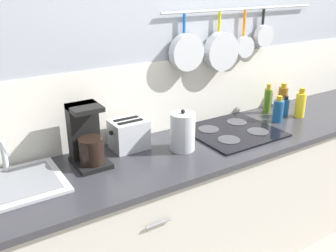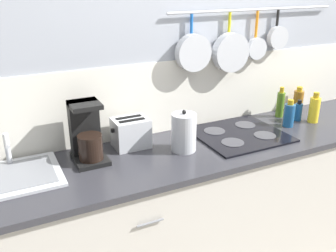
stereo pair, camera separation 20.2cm
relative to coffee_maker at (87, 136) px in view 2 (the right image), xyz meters
name	(u,v)px [view 2 (the right image)]	position (x,y,z in m)	size (l,w,h in m)	color
ground_plane	(240,252)	(0.98, -0.14, -1.03)	(12.00, 12.00, 0.00)	#9E9384
wall_back	(222,66)	(0.98, 0.20, 0.24)	(7.20, 0.15, 2.60)	#999EA8
cabinet_base	(244,200)	(0.98, -0.14, -0.60)	(3.24, 0.59, 0.86)	#B7B2A8
countertop	(250,139)	(0.98, -0.14, -0.15)	(3.28, 0.61, 0.03)	#2D2D33
sink_basin	(13,175)	(-0.39, -0.04, -0.12)	(0.45, 0.39, 0.18)	#B7BABF
coffee_maker	(87,136)	(0.00, 0.00, 0.00)	(0.17, 0.22, 0.32)	black
toaster	(131,133)	(0.26, 0.05, -0.05)	(0.22, 0.16, 0.17)	#B7BABF
kettle	(184,132)	(0.51, -0.13, -0.03)	(0.14, 0.14, 0.24)	#B7BABF
cooktop	(239,134)	(0.93, -0.10, -0.13)	(0.53, 0.49, 0.01)	black
bottle_sesame_oil	(289,115)	(1.31, -0.11, -0.05)	(0.07, 0.07, 0.18)	navy
bottle_cooking_wine	(280,104)	(1.38, 0.05, -0.04)	(0.05, 0.05, 0.22)	#4C721E
bottle_dish_soap	(298,111)	(1.45, -0.06, -0.07)	(0.05, 0.05, 0.15)	navy
bottle_hot_sauce	(314,109)	(1.52, -0.13, -0.04)	(0.07, 0.07, 0.21)	yellow
bottle_vinegar	(298,100)	(1.60, 0.10, -0.06)	(0.07, 0.07, 0.18)	#8C5919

